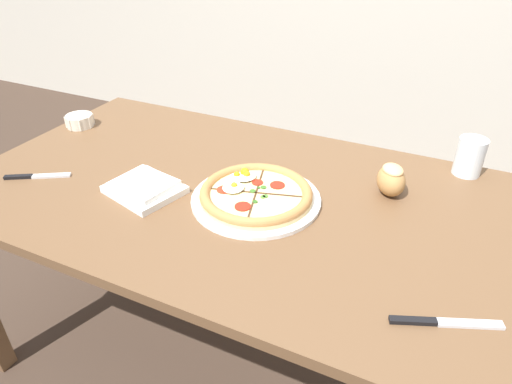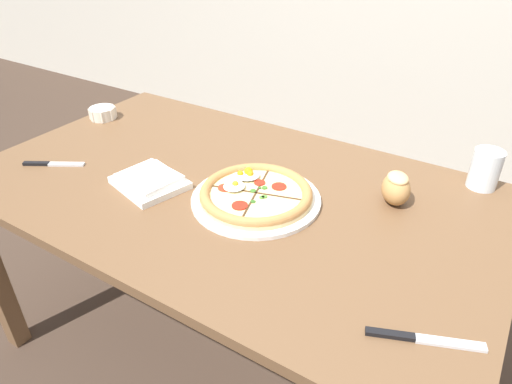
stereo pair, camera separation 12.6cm
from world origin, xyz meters
name	(u,v)px [view 1 (the left image)]	position (x,y,z in m)	size (l,w,h in m)	color
ground_plane	(232,350)	(0.00, 0.00, 0.00)	(12.00, 12.00, 0.00)	#3D2D23
dining_table	(226,211)	(0.00, 0.00, 0.64)	(1.55, 0.91, 0.72)	brown
pizza	(256,195)	(0.11, -0.02, 0.74)	(0.36, 0.36, 0.06)	white
ramekin_bowl	(80,120)	(-0.70, 0.16, 0.74)	(0.10, 0.10, 0.04)	silver
napkin_folded	(145,188)	(-0.20, -0.12, 0.74)	(0.23, 0.21, 0.04)	white
bread_piece_near	(391,179)	(0.44, 0.17, 0.77)	(0.12, 0.13, 0.09)	#B27F47
knife_main	(37,176)	(-0.55, -0.19, 0.73)	(0.18, 0.11, 0.01)	silver
knife_spare	(444,322)	(0.64, -0.27, 0.73)	(0.21, 0.10, 0.01)	silver
water_glass	(469,159)	(0.63, 0.39, 0.77)	(0.08, 0.08, 0.12)	white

